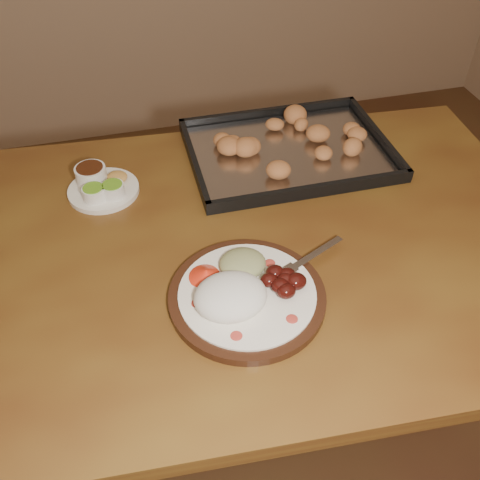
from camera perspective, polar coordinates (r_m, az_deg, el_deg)
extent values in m
cube|color=brown|center=(1.14, -2.95, -1.28)|extent=(1.56, 1.00, 0.04)
cylinder|color=#4D3017|center=(1.84, 17.13, 1.46)|extent=(0.07, 0.07, 0.71)
cylinder|color=black|center=(1.01, 0.76, -6.08)|extent=(0.30, 0.30, 0.02)
cylinder|color=white|center=(1.01, 0.77, -5.72)|extent=(0.26, 0.26, 0.01)
ellipsoid|color=#BE382D|center=(0.94, -0.39, -10.18)|extent=(0.02, 0.02, 0.00)
ellipsoid|color=#BE382D|center=(0.97, 5.56, -8.38)|extent=(0.02, 0.02, 0.00)
ellipsoid|color=#BE382D|center=(1.06, 3.20, -2.46)|extent=(0.02, 0.02, 0.00)
ellipsoid|color=#BE382D|center=(0.99, -4.60, -6.75)|extent=(0.02, 0.02, 0.00)
ellipsoid|color=white|center=(0.98, -1.03, -6.04)|extent=(0.16, 0.15, 0.06)
ellipsoid|color=#450F09|center=(1.00, 4.32, -4.87)|extent=(0.04, 0.03, 0.03)
ellipsoid|color=#450F09|center=(1.02, 4.98, -3.76)|extent=(0.04, 0.03, 0.03)
ellipsoid|color=#450F09|center=(1.02, 3.74, -3.48)|extent=(0.04, 0.03, 0.03)
ellipsoid|color=#450F09|center=(1.01, 5.97, -4.42)|extent=(0.04, 0.03, 0.03)
ellipsoid|color=#450F09|center=(1.00, 3.12, -4.29)|extent=(0.04, 0.03, 0.03)
ellipsoid|color=#450F09|center=(1.01, 4.88, -4.24)|extent=(0.04, 0.03, 0.03)
ellipsoid|color=#450F09|center=(0.99, 4.95, -5.44)|extent=(0.04, 0.03, 0.03)
ellipsoid|color=tan|center=(1.04, 0.27, -2.54)|extent=(0.11, 0.10, 0.04)
cone|color=red|center=(1.02, -3.64, -3.61)|extent=(0.09, 0.09, 0.03)
cube|color=silver|center=(1.08, 8.10, -1.46)|extent=(0.14, 0.07, 0.00)
cube|color=silver|center=(1.04, 5.13, -3.29)|extent=(0.05, 0.04, 0.00)
cylinder|color=silver|center=(1.02, 4.47, -4.26)|extent=(0.03, 0.02, 0.00)
cylinder|color=silver|center=(1.02, 4.22, -4.05)|extent=(0.03, 0.02, 0.00)
cylinder|color=silver|center=(1.03, 3.97, -3.84)|extent=(0.03, 0.02, 0.00)
cylinder|color=silver|center=(1.03, 3.72, -3.63)|extent=(0.03, 0.02, 0.00)
cylinder|color=white|center=(1.29, -14.34, 5.16)|extent=(0.16, 0.16, 0.01)
cylinder|color=white|center=(1.25, -15.30, 4.81)|extent=(0.05, 0.05, 0.03)
cylinder|color=#60A220|center=(1.24, -15.43, 5.36)|extent=(0.05, 0.05, 0.00)
cylinder|color=white|center=(1.25, -13.36, 5.21)|extent=(0.05, 0.05, 0.03)
cylinder|color=#60A220|center=(1.24, -13.48, 5.76)|extent=(0.05, 0.05, 0.00)
cylinder|color=white|center=(1.30, -15.59, 6.70)|extent=(0.07, 0.07, 0.04)
cylinder|color=#37170A|center=(1.29, -15.76, 7.42)|extent=(0.06, 0.06, 0.00)
ellipsoid|color=#D7934B|center=(1.30, -13.00, 6.56)|extent=(0.05, 0.05, 0.02)
cube|color=black|center=(1.38, 5.17, 9.21)|extent=(0.50, 0.37, 0.01)
cube|color=black|center=(1.52, 3.10, 13.43)|extent=(0.50, 0.02, 0.02)
cube|color=black|center=(1.24, 7.74, 5.31)|extent=(0.50, 0.02, 0.02)
cube|color=black|center=(1.46, 14.45, 10.81)|extent=(0.02, 0.37, 0.02)
cube|color=black|center=(1.32, -4.93, 8.36)|extent=(0.02, 0.37, 0.02)
cube|color=silver|center=(1.38, 5.18, 9.44)|extent=(0.47, 0.34, 0.00)
ellipsoid|color=#B97640|center=(1.39, 7.72, 10.49)|extent=(0.06, 0.05, 0.04)
ellipsoid|color=#B97640|center=(1.43, 9.43, 11.45)|extent=(0.07, 0.07, 0.04)
ellipsoid|color=#B97640|center=(1.45, 6.21, 12.28)|extent=(0.08, 0.08, 0.04)
ellipsoid|color=#B97640|center=(1.42, 5.84, 11.64)|extent=(0.06, 0.07, 0.04)
ellipsoid|color=#B97640|center=(1.43, 3.15, 12.05)|extent=(0.06, 0.07, 0.04)
ellipsoid|color=#B97640|center=(1.38, 3.24, 10.77)|extent=(0.08, 0.08, 0.04)
ellipsoid|color=#B97640|center=(1.36, -0.03, 10.32)|extent=(0.07, 0.07, 0.04)
ellipsoid|color=#B97640|center=(1.34, 1.73, 9.74)|extent=(0.06, 0.05, 0.04)
ellipsoid|color=#B97640|center=(1.31, -0.28, 8.80)|extent=(0.07, 0.07, 0.04)
ellipsoid|color=#B97640|center=(1.29, 3.37, 8.06)|extent=(0.08, 0.08, 0.04)
ellipsoid|color=#B97640|center=(1.33, 5.25, 9.11)|extent=(0.06, 0.07, 0.04)
ellipsoid|color=#B97640|center=(1.32, 7.49, 8.56)|extent=(0.06, 0.07, 0.04)
ellipsoid|color=#B97640|center=(1.32, 8.64, 8.41)|extent=(0.08, 0.08, 0.04)
ellipsoid|color=#B97640|center=(1.39, 11.14, 10.23)|extent=(0.07, 0.07, 0.04)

